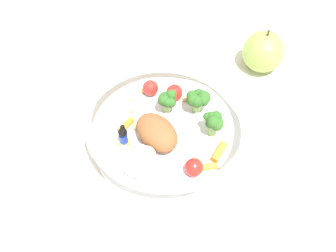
# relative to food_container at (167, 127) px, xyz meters

# --- Properties ---
(ground_plane) EXTENTS (2.40, 2.40, 0.00)m
(ground_plane) POSITION_rel_food_container_xyz_m (-0.02, 0.02, -0.03)
(ground_plane) COLOR silver
(food_container) EXTENTS (0.25, 0.25, 0.06)m
(food_container) POSITION_rel_food_container_xyz_m (0.00, 0.00, 0.00)
(food_container) COLOR white
(food_container) RESTS_ON ground_plane
(loose_apple) EXTENTS (0.07, 0.07, 0.09)m
(loose_apple) POSITION_rel_food_container_xyz_m (-0.18, 0.16, 0.00)
(loose_apple) COLOR #8CB74C
(loose_apple) RESTS_ON ground_plane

